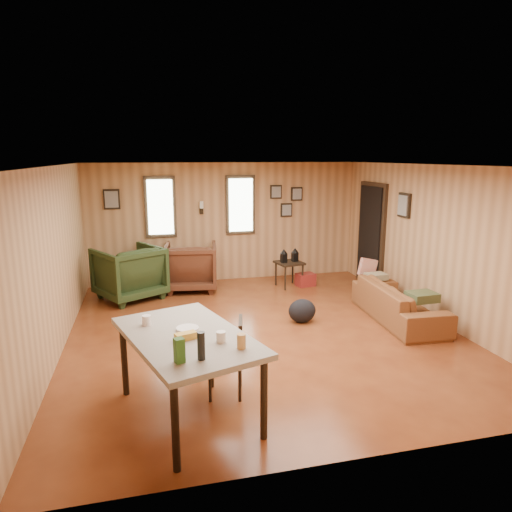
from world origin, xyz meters
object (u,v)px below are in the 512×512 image
(recliner_brown, at_px, (191,264))
(dining_table, at_px, (187,342))
(side_table, at_px, (289,261))
(sofa, at_px, (399,297))
(recliner_green, at_px, (129,270))
(end_table, at_px, (170,269))

(recliner_brown, xyz_separation_m, dining_table, (-0.47, -4.40, 0.28))
(recliner_brown, relative_size, side_table, 1.29)
(sofa, distance_m, recliner_green, 4.64)
(recliner_green, xyz_separation_m, end_table, (0.75, 0.54, -0.15))
(recliner_green, height_order, side_table, recliner_green)
(recliner_brown, relative_size, dining_table, 0.52)
(recliner_brown, bearing_deg, dining_table, 92.04)
(recliner_brown, relative_size, end_table, 1.48)
(recliner_brown, distance_m, end_table, 0.46)
(recliner_brown, relative_size, recliner_green, 0.94)
(recliner_brown, distance_m, recliner_green, 1.18)
(recliner_green, xyz_separation_m, side_table, (3.02, 0.05, -0.00))
(recliner_brown, height_order, dining_table, dining_table)
(side_table, bearing_deg, dining_table, -119.71)
(recliner_brown, bearing_deg, end_table, -22.37)
(end_table, bearing_deg, recliner_green, -144.06)
(end_table, bearing_deg, recliner_brown, -30.49)
(recliner_green, distance_m, side_table, 3.02)
(sofa, bearing_deg, end_table, 54.99)
(end_table, distance_m, side_table, 2.33)
(sofa, distance_m, dining_table, 3.98)
(side_table, bearing_deg, sofa, -63.59)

